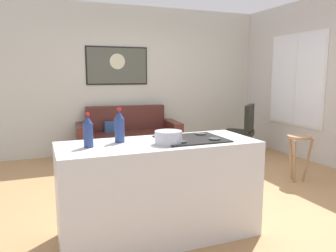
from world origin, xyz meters
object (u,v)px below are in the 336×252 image
soda_bottle (88,132)px  mixing_bowl (168,138)px  couch (129,140)px  bar_stool (298,146)px  coffee_table (143,147)px  soda_bottle_2 (119,127)px  armchair (242,130)px  wall_painting (117,66)px

soda_bottle → mixing_bowl: bearing=-10.4°
couch → bar_stool: size_ratio=2.91×
coffee_table → mixing_bowl: size_ratio=4.47×
bar_stool → soda_bottle_2: size_ratio=2.11×
armchair → soda_bottle_2: size_ratio=3.03×
coffee_table → armchair: bearing=12.3°
bar_stool → soda_bottle_2: 2.84m
soda_bottle_2 → mixing_bowl: (0.38, -0.23, -0.08)m
coffee_table → bar_stool: bearing=-33.6°
couch → mixing_bowl: 3.28m
wall_painting → soda_bottle_2: bearing=-102.7°
mixing_bowl → wall_painting: wall_painting is taller
couch → mixing_bowl: (-0.46, -3.18, 0.65)m
soda_bottle → armchair: bearing=37.8°
coffee_table → wall_painting: bearing=91.8°
coffee_table → bar_stool: bar_stool is taller
wall_painting → couch: bearing=-79.5°
soda_bottle → mixing_bowl: size_ratio=1.20×
bar_stool → soda_bottle: soda_bottle is taller
soda_bottle → wall_painting: wall_painting is taller
mixing_bowl → wall_painting: bearing=84.0°
couch → armchair: armchair is taller
bar_stool → wall_painting: size_ratio=0.56×
armchair → bar_stool: bearing=-97.8°
mixing_bowl → couch: bearing=81.7°
armchair → coffee_table: bearing=-167.7°
mixing_bowl → soda_bottle_2: bearing=149.2°
armchair → wall_painting: bearing=155.6°
armchair → soda_bottle: bearing=-142.2°
coffee_table → bar_stool: size_ratio=1.64×
coffee_table → soda_bottle: bearing=-118.4°
couch → soda_bottle_2: size_ratio=6.15×
coffee_table → mixing_bowl: bearing=-101.2°
wall_painting → soda_bottle: bearing=-106.8°
bar_stool → soda_bottle_2: (-2.70, -0.67, 0.53)m
mixing_bowl → wall_painting: 3.70m
wall_painting → armchair: bearing=-24.4°
couch → wall_painting: size_ratio=1.62×
coffee_table → armchair: (2.13, 0.47, 0.06)m
soda_bottle_2 → wall_painting: wall_painting is taller
armchair → mixing_bowl: 3.70m
bar_stool → soda_bottle_2: bearing=-166.1°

